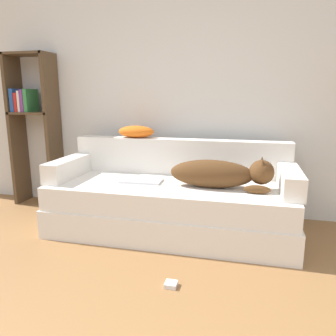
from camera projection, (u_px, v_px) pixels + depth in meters
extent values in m
cube|color=silver|center=(182.00, 73.00, 3.11)|extent=(7.63, 0.06, 2.70)
cube|color=silver|center=(171.00, 218.00, 2.80)|extent=(2.02, 0.83, 0.24)
cube|color=silver|center=(171.00, 194.00, 2.74)|extent=(1.98, 0.79, 0.19)
cube|color=silver|center=(179.00, 157.00, 3.02)|extent=(1.98, 0.15, 0.33)
cube|color=silver|center=(69.00, 168.00, 2.92)|extent=(0.15, 0.64, 0.17)
cube|color=silver|center=(290.00, 180.00, 2.49)|extent=(0.15, 0.64, 0.17)
ellipsoid|color=#513319|center=(211.00, 174.00, 2.58)|extent=(0.66, 0.22, 0.22)
sphere|color=#513319|center=(262.00, 172.00, 2.49)|extent=(0.19, 0.19, 0.19)
cone|color=#513319|center=(262.00, 164.00, 2.42)|extent=(0.07, 0.07, 0.09)
cone|color=#513319|center=(262.00, 162.00, 2.52)|extent=(0.07, 0.07, 0.09)
ellipsoid|color=#513319|center=(257.00, 190.00, 2.42)|extent=(0.20, 0.06, 0.07)
cube|color=silver|center=(142.00, 181.00, 2.77)|extent=(0.35, 0.21, 0.02)
ellipsoid|color=orange|center=(136.00, 132.00, 3.07)|extent=(0.34, 0.18, 0.11)
cube|color=#4C3823|center=(17.00, 131.00, 3.47)|extent=(0.04, 0.26, 1.56)
cube|color=#4C3823|center=(53.00, 132.00, 3.37)|extent=(0.04, 0.26, 1.56)
cube|color=#4C3823|center=(28.00, 54.00, 3.25)|extent=(0.45, 0.26, 0.02)
cube|color=#4C3823|center=(33.00, 113.00, 3.38)|extent=(0.45, 0.26, 0.02)
cube|color=#234C93|center=(18.00, 100.00, 3.37)|extent=(0.04, 0.20, 0.23)
cube|color=red|center=(22.00, 102.00, 3.37)|extent=(0.03, 0.20, 0.19)
cube|color=silver|center=(24.00, 101.00, 3.36)|extent=(0.03, 0.20, 0.21)
cube|color=#753384|center=(27.00, 101.00, 3.35)|extent=(0.03, 0.20, 0.22)
cube|color=#337F42|center=(31.00, 100.00, 3.34)|extent=(0.04, 0.20, 0.23)
cube|color=silver|center=(171.00, 284.00, 2.00)|extent=(0.07, 0.07, 0.03)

